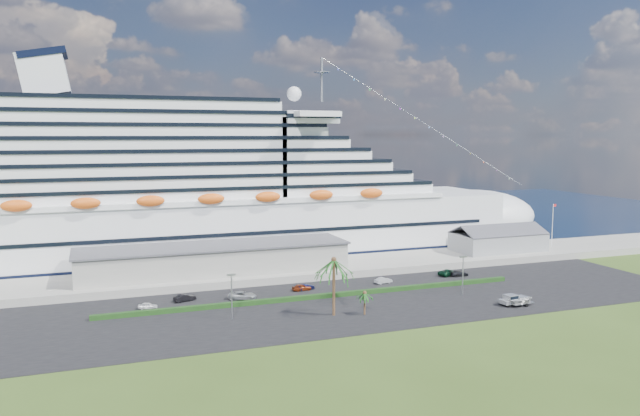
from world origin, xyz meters
name	(u,v)px	position (x,y,z in m)	size (l,w,h in m)	color
ground	(393,316)	(0.00, 0.00, 0.00)	(420.00, 420.00, 0.00)	#334918
asphalt_lot	(368,301)	(0.00, 11.00, 0.06)	(140.00, 38.00, 0.12)	black
wharf	(318,268)	(0.00, 40.00, 0.90)	(240.00, 20.00, 1.80)	gray
water	(236,223)	(0.00, 130.00, 0.01)	(420.00, 160.00, 0.02)	black
cruise_ship	(210,197)	(-21.53, 64.00, 16.69)	(191.00, 38.00, 54.00)	silver
terminal_building	(214,258)	(-25.00, 40.00, 5.01)	(61.00, 15.00, 6.30)	gray
port_shed	(498,241)	(52.00, 40.00, 4.40)	(24.00, 12.31, 7.37)	gray
flagpole	(553,224)	(70.04, 40.00, 8.27)	(1.08, 0.16, 12.00)	silver
hedge	(321,296)	(-8.00, 16.00, 0.57)	(88.00, 1.10, 0.90)	black
lamp_post_left	(232,291)	(-28.00, 8.00, 5.34)	(1.60, 0.35, 8.27)	gray
lamp_post_right	(463,270)	(20.00, 8.00, 5.34)	(1.60, 0.35, 8.27)	gray
palm_tall	(334,266)	(-10.00, 4.00, 9.20)	(8.82, 8.82, 11.13)	#47301E
palm_short	(365,296)	(-4.50, 2.50, 3.67)	(3.53, 3.53, 4.56)	#47301E
parked_car_0	(148,306)	(-41.53, 20.04, 0.73)	(1.45, 3.60, 1.23)	silver
parked_car_1	(185,298)	(-34.19, 23.19, 0.84)	(1.53, 4.38, 1.44)	black
parked_car_2	(242,295)	(-23.10, 20.83, 0.90)	(2.60, 5.63, 1.57)	#9A9DA2
parked_car_3	(305,287)	(-8.75, 23.74, 0.77)	(1.81, 4.45, 1.29)	#171D51
parked_car_4	(302,287)	(-9.71, 23.25, 0.82)	(1.66, 4.12, 1.40)	maroon
parked_car_5	(383,280)	(9.37, 23.03, 0.79)	(1.43, 4.09, 1.35)	#B8BCC0
parked_car_6	(448,272)	(27.15, 24.83, 0.86)	(2.45, 5.32, 1.48)	black
parked_car_7	(459,273)	(29.17, 23.42, 0.78)	(1.85, 4.56, 1.32)	black
pickup_truck	(513,299)	(25.32, -1.53, 1.25)	(6.05, 2.83, 2.05)	black
boat_trailer	(522,300)	(26.30, -2.75, 1.31)	(6.38, 4.50, 1.79)	gray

